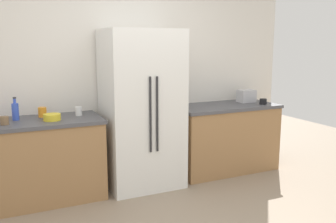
{
  "coord_description": "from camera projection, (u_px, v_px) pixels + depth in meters",
  "views": [
    {
      "loc": [
        -1.32,
        -2.56,
        1.67
      ],
      "look_at": [
        0.07,
        0.44,
        1.07
      ],
      "focal_mm": 39.12,
      "sensor_mm": 36.0,
      "label": 1
    }
  ],
  "objects": [
    {
      "name": "bowl_a",
      "position": [
        52.0,
        117.0,
        3.84
      ],
      "size": [
        0.18,
        0.18,
        0.07
      ],
      "primitive_type": "cylinder",
      "color": "yellow",
      "rests_on": "counter_left"
    },
    {
      "name": "refrigerator",
      "position": [
        142.0,
        109.0,
        4.3
      ],
      "size": [
        0.87,
        0.74,
        1.84
      ],
      "color": "white",
      "rests_on": "ground_plane"
    },
    {
      "name": "cup_a",
      "position": [
        5.0,
        121.0,
        3.62
      ],
      "size": [
        0.08,
        0.08,
        0.08
      ],
      "primitive_type": "cylinder",
      "color": "brown",
      "rests_on": "counter_left"
    },
    {
      "name": "kitchen_back_panel",
      "position": [
        115.0,
        74.0,
        4.53
      ],
      "size": [
        4.87,
        0.1,
        2.63
      ],
      "primitive_type": "cube",
      "color": "silver",
      "rests_on": "ground_plane"
    },
    {
      "name": "counter_left",
      "position": [
        42.0,
        160.0,
        3.95
      ],
      "size": [
        1.3,
        0.69,
        0.89
      ],
      "color": "#9E7247",
      "rests_on": "ground_plane"
    },
    {
      "name": "counter_right",
      "position": [
        224.0,
        137.0,
        4.91
      ],
      "size": [
        1.39,
        0.69,
        0.89
      ],
      "color": "#9E7247",
      "rests_on": "ground_plane"
    },
    {
      "name": "toaster",
      "position": [
        246.0,
        96.0,
        5.05
      ],
      "size": [
        0.23,
        0.16,
        0.17
      ],
      "primitive_type": "cube",
      "color": "silver",
      "rests_on": "counter_right"
    },
    {
      "name": "cup_d",
      "position": [
        79.0,
        111.0,
        4.09
      ],
      "size": [
        0.07,
        0.07,
        0.1
      ],
      "primitive_type": "cylinder",
      "color": "white",
      "rests_on": "counter_left"
    },
    {
      "name": "bottle_a",
      "position": [
        15.0,
        111.0,
        3.84
      ],
      "size": [
        0.07,
        0.07,
        0.24
      ],
      "color": "blue",
      "rests_on": "counter_left"
    },
    {
      "name": "cup_c",
      "position": [
        263.0,
        101.0,
        4.88
      ],
      "size": [
        0.09,
        0.09,
        0.07
      ],
      "primitive_type": "cylinder",
      "color": "black",
      "rests_on": "counter_right"
    },
    {
      "name": "cup_b",
      "position": [
        42.0,
        112.0,
        4.01
      ],
      "size": [
        0.09,
        0.09,
        0.11
      ],
      "primitive_type": "cylinder",
      "color": "orange",
      "rests_on": "counter_left"
    }
  ]
}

